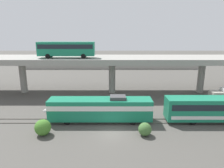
# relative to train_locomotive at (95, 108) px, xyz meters

# --- Properties ---
(ground_plane) EXTENTS (260.00, 260.00, 0.00)m
(ground_plane) POSITION_rel_train_locomotive_xyz_m (2.62, -4.00, -2.19)
(ground_plane) COLOR #4C4944
(rail_strip_near) EXTENTS (110.00, 0.12, 0.12)m
(rail_strip_near) POSITION_rel_train_locomotive_xyz_m (2.62, -0.76, -2.13)
(rail_strip_near) COLOR #59544C
(rail_strip_near) RESTS_ON ground_plane
(rail_strip_far) EXTENTS (110.00, 0.12, 0.12)m
(rail_strip_far) POSITION_rel_train_locomotive_xyz_m (2.62, 0.76, -2.13)
(rail_strip_far) COLOR #59544C
(rail_strip_far) RESTS_ON ground_plane
(train_locomotive) EXTENTS (16.92, 3.04, 4.18)m
(train_locomotive) POSITION_rel_train_locomotive_xyz_m (0.00, 0.00, 0.00)
(train_locomotive) COLOR #197A56
(train_locomotive) RESTS_ON ground_plane
(highway_overpass) EXTENTS (96.00, 10.10, 8.22)m
(highway_overpass) POSITION_rel_train_locomotive_xyz_m (2.62, 16.00, 5.17)
(highway_overpass) COLOR gray
(highway_overpass) RESTS_ON ground_plane
(transit_bus_on_overpass) EXTENTS (12.00, 2.68, 3.40)m
(transit_bus_on_overpass) POSITION_rel_train_locomotive_xyz_m (-7.11, 14.33, 8.09)
(transit_bus_on_overpass) COLOR #197A56
(transit_bus_on_overpass) RESTS_ON highway_overpass
(pier_parking_lot) EXTENTS (66.48, 10.22, 1.59)m
(pier_parking_lot) POSITION_rel_train_locomotive_xyz_m (2.62, 51.00, -1.40)
(pier_parking_lot) COLOR gray
(pier_parking_lot) RESTS_ON ground_plane
(parked_car_0) EXTENTS (4.48, 1.92, 1.50)m
(parked_car_0) POSITION_rel_train_locomotive_xyz_m (25.89, 53.40, 0.17)
(parked_car_0) COLOR maroon
(parked_car_0) RESTS_ON pier_parking_lot
(parked_car_1) EXTENTS (4.21, 1.90, 1.50)m
(parked_car_1) POSITION_rel_train_locomotive_xyz_m (9.74, 50.38, 0.17)
(parked_car_1) COLOR #0C4C26
(parked_car_1) RESTS_ON pier_parking_lot
(parked_car_2) EXTENTS (4.43, 1.82, 1.50)m
(parked_car_2) POSITION_rel_train_locomotive_xyz_m (-22.29, 51.29, 0.17)
(parked_car_2) COLOR #515459
(parked_car_2) RESTS_ON pier_parking_lot
(parked_car_3) EXTENTS (4.17, 1.98, 1.50)m
(parked_car_3) POSITION_rel_train_locomotive_xyz_m (3.82, 48.76, 0.17)
(parked_car_3) COLOR navy
(parked_car_3) RESTS_ON pier_parking_lot
(parked_car_4) EXTENTS (4.06, 1.97, 1.50)m
(parked_car_4) POSITION_rel_train_locomotive_xyz_m (-14.06, 53.55, 0.17)
(parked_car_4) COLOR #B7B7BC
(parked_car_4) RESTS_ON pier_parking_lot
(parked_car_5) EXTENTS (4.09, 1.94, 1.50)m
(parked_car_5) POSITION_rel_train_locomotive_xyz_m (7.12, 53.38, 0.17)
(parked_car_5) COLOR #9E998C
(parked_car_5) RESTS_ON pier_parking_lot
(parked_car_6) EXTENTS (4.21, 1.93, 1.50)m
(parked_car_6) POSITION_rel_train_locomotive_xyz_m (23.35, 49.58, 0.17)
(parked_car_6) COLOR black
(parked_car_6) RESTS_ON pier_parking_lot
(parked_car_7) EXTENTS (4.01, 1.86, 1.50)m
(parked_car_7) POSITION_rel_train_locomotive_xyz_m (-1.52, 53.10, 0.17)
(parked_car_7) COLOR #515459
(parked_car_7) RESTS_ON pier_parking_lot
(harbor_water) EXTENTS (140.00, 36.00, 0.01)m
(harbor_water) POSITION_rel_train_locomotive_xyz_m (2.62, 74.00, -2.19)
(harbor_water) COLOR #385B7A
(harbor_water) RESTS_ON ground_plane
(shrub_left) EXTENTS (2.21, 2.21, 2.21)m
(shrub_left) POSITION_rel_train_locomotive_xyz_m (-6.77, -4.39, -1.09)
(shrub_left) COLOR #41792A
(shrub_left) RESTS_ON ground_plane
(shrub_right) EXTENTS (1.81, 1.81, 1.81)m
(shrub_right) POSITION_rel_train_locomotive_xyz_m (7.05, -4.54, -1.29)
(shrub_right) COLOR #426A34
(shrub_right) RESTS_ON ground_plane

